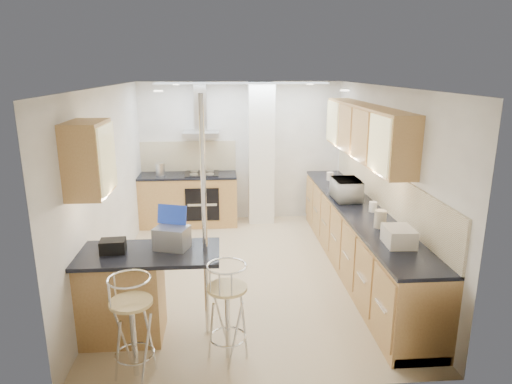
{
  "coord_description": "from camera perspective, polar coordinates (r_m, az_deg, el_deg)",
  "views": [
    {
      "loc": [
        -0.34,
        -5.78,
        2.72
      ],
      "look_at": [
        0.11,
        0.2,
        1.09
      ],
      "focal_mm": 32.0,
      "sensor_mm": 36.0,
      "label": 1
    }
  ],
  "objects": [
    {
      "name": "ground",
      "position": [
        6.39,
        -0.85,
        -9.97
      ],
      "size": [
        4.8,
        4.8,
        0.0
      ],
      "primitive_type": "plane",
      "color": "#CCB188",
      "rests_on": "ground"
    },
    {
      "name": "room_shell",
      "position": [
        6.3,
        1.84,
        4.41
      ],
      "size": [
        3.64,
        4.84,
        2.51
      ],
      "color": "silver",
      "rests_on": "ground"
    },
    {
      "name": "right_counter",
      "position": [
        6.47,
        12.58,
        -5.62
      ],
      "size": [
        0.63,
        4.4,
        0.92
      ],
      "color": "#B07E46",
      "rests_on": "ground"
    },
    {
      "name": "back_counter",
      "position": [
        8.22,
        -8.39,
        -0.92
      ],
      "size": [
        1.7,
        0.63,
        0.92
      ],
      "color": "#B07E46",
      "rests_on": "ground"
    },
    {
      "name": "peninsula",
      "position": [
        4.94,
        -13.26,
        -12.3
      ],
      "size": [
        1.47,
        0.72,
        0.94
      ],
      "color": "#B07E46",
      "rests_on": "ground"
    },
    {
      "name": "microwave",
      "position": [
        6.55,
        11.27,
        0.29
      ],
      "size": [
        0.37,
        0.54,
        0.29
      ],
      "primitive_type": "imported",
      "rotation": [
        0.0,
        0.0,
        1.59
      ],
      "color": "silver",
      "rests_on": "right_counter"
    },
    {
      "name": "laptop",
      "position": [
        4.74,
        -10.47,
        -5.65
      ],
      "size": [
        0.39,
        0.34,
        0.23
      ],
      "primitive_type": "cube",
      "rotation": [
        0.0,
        0.0,
        -0.31
      ],
      "color": "gray",
      "rests_on": "peninsula"
    },
    {
      "name": "bag",
      "position": [
        4.8,
        -17.45,
        -6.47
      ],
      "size": [
        0.26,
        0.2,
        0.13
      ],
      "primitive_type": "cube",
      "rotation": [
        0.0,
        0.0,
        0.07
      ],
      "color": "black",
      "rests_on": "peninsula"
    },
    {
      "name": "bar_stool_near",
      "position": [
        4.38,
        -15.15,
        -15.99
      ],
      "size": [
        0.41,
        0.41,
        0.98
      ],
      "primitive_type": null,
      "rotation": [
        0.0,
        0.0,
        0.03
      ],
      "color": "tan",
      "rests_on": "ground"
    },
    {
      "name": "bar_stool_end",
      "position": [
        4.48,
        -3.59,
        -14.7
      ],
      "size": [
        0.52,
        0.52,
        0.98
      ],
      "primitive_type": null,
      "rotation": [
        0.0,
        0.0,
        1.19
      ],
      "color": "tan",
      "rests_on": "ground"
    },
    {
      "name": "jar_a",
      "position": [
        6.75,
        10.93,
        0.3
      ],
      "size": [
        0.13,
        0.13,
        0.19
      ],
      "primitive_type": "cylinder",
      "rotation": [
        0.0,
        0.0,
        0.09
      ],
      "color": "beige",
      "rests_on": "right_counter"
    },
    {
      "name": "jar_b",
      "position": [
        7.67,
        9.23,
        1.96
      ],
      "size": [
        0.14,
        0.14,
        0.14
      ],
      "primitive_type": "cylinder",
      "rotation": [
        0.0,
        0.0,
        -0.37
      ],
      "color": "beige",
      "rests_on": "right_counter"
    },
    {
      "name": "jar_c",
      "position": [
        5.52,
        15.27,
        -3.26
      ],
      "size": [
        0.16,
        0.16,
        0.21
      ],
      "primitive_type": "cylinder",
      "rotation": [
        0.0,
        0.0,
        0.14
      ],
      "color": "beige",
      "rests_on": "right_counter"
    },
    {
      "name": "jar_d",
      "position": [
        6.11,
        14.4,
        -1.8
      ],
      "size": [
        0.12,
        0.12,
        0.13
      ],
      "primitive_type": "cylinder",
      "rotation": [
        0.0,
        0.0,
        -0.18
      ],
      "color": "silver",
      "rests_on": "right_counter"
    },
    {
      "name": "bread_bin",
      "position": [
        5.04,
        17.42,
        -5.31
      ],
      "size": [
        0.3,
        0.37,
        0.19
      ],
      "primitive_type": "cube",
      "rotation": [
        0.0,
        0.0,
        -0.04
      ],
      "color": "beige",
      "rests_on": "right_counter"
    },
    {
      "name": "kettle",
      "position": [
        8.09,
        -11.88,
        2.81
      ],
      "size": [
        0.16,
        0.16,
        0.22
      ],
      "primitive_type": "cylinder",
      "color": "silver",
      "rests_on": "back_counter"
    }
  ]
}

